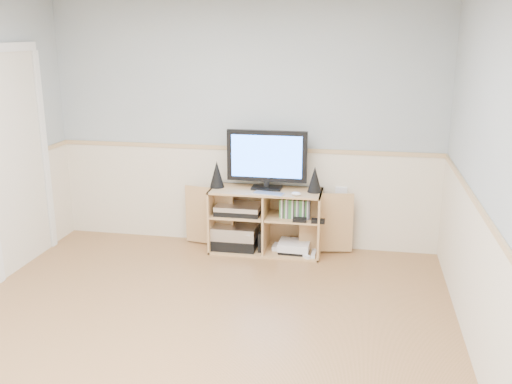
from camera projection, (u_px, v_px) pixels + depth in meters
The scene contains 11 objects.
room at pixel (172, 181), 3.80m from camera, with size 4.04×4.54×2.54m.
media_cabinet at pixel (267, 219), 5.82m from camera, with size 1.74×0.42×0.65m.
monitor at pixel (267, 158), 5.64m from camera, with size 0.80×0.18×0.59m.
speaker_left at pixel (217, 174), 5.75m from camera, with size 0.15×0.15×0.27m, color black.
speaker_right at pixel (315, 179), 5.58m from camera, with size 0.14×0.14×0.26m, color black.
keyboard at pixel (269, 194), 5.54m from camera, with size 0.30×0.12×0.01m, color silver.
mouse at pixel (296, 194), 5.49m from camera, with size 0.10×0.06×0.04m, color white.
av_components at pixel (237, 229), 5.85m from camera, with size 0.53×0.34×0.47m.
game_consoles at pixel (293, 247), 5.78m from camera, with size 0.45×0.30×0.11m.
game_cases at pixel (295, 208), 5.66m from camera, with size 0.30×0.14×0.19m, color #3F8C3F.
wall_outlet at pixel (341, 193), 5.77m from camera, with size 0.12×0.03×0.12m, color white.
Camera 1 is at (1.17, -3.39, 2.18)m, focal length 40.00 mm.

